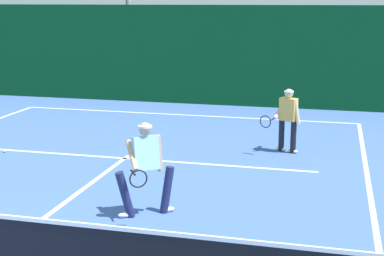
% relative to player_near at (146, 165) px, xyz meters
% --- Properties ---
extents(court_line_baseline_far, '(10.66, 0.10, 0.01)m').
position_rel_player_near_xyz_m(court_line_baseline_far, '(-1.61, 8.37, -0.87)').
color(court_line_baseline_far, white).
rests_on(court_line_baseline_far, ground_plane).
extents(court_line_service, '(8.69, 0.10, 0.01)m').
position_rel_player_near_xyz_m(court_line_service, '(-1.61, 3.19, -0.87)').
color(court_line_service, white).
rests_on(court_line_service, ground_plane).
extents(court_line_centre, '(0.10, 6.40, 0.01)m').
position_rel_player_near_xyz_m(court_line_centre, '(-1.61, 0.27, -0.87)').
color(court_line_centre, white).
rests_on(court_line_centre, ground_plane).
extents(player_near, '(0.93, 1.08, 1.60)m').
position_rel_player_near_xyz_m(player_near, '(0.00, 0.00, 0.00)').
color(player_near, '#1E234C').
rests_on(player_near, ground_plane).
extents(player_far, '(0.93, 0.85, 1.52)m').
position_rel_player_near_xyz_m(player_far, '(1.93, 4.69, -0.05)').
color(player_far, black).
rests_on(player_far, ground_plane).
extents(tennis_ball, '(0.07, 0.07, 0.07)m').
position_rel_player_near_xyz_m(tennis_ball, '(-4.56, 2.96, -0.84)').
color(tennis_ball, '#D1E033').
rests_on(tennis_ball, ground_plane).
extents(back_fence_windscreen, '(20.69, 0.12, 3.38)m').
position_rel_player_near_xyz_m(back_fence_windscreen, '(-1.61, 10.39, 0.81)').
color(back_fence_windscreen, '#09411D').
rests_on(back_fence_windscreen, ground_plane).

